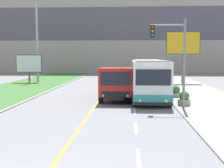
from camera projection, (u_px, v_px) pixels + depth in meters
name	position (u px, v px, depth m)	size (l,w,h in m)	color
apartment_block_background	(119.00, 28.00, 66.27)	(80.00, 8.04, 18.93)	gray
city_bus	(148.00, 79.00, 25.92)	(2.74, 11.55, 3.18)	silver
dump_truck	(117.00, 84.00, 24.15)	(2.58, 7.03, 2.62)	black
car_distant	(141.00, 79.00, 37.48)	(1.80, 4.30, 1.45)	maroon
utility_pole_far	(37.00, 42.00, 41.24)	(1.80, 0.28, 10.59)	#9E9E99
traffic_light_mast	(174.00, 52.00, 20.02)	(2.28, 0.32, 5.88)	slate
billboard_large	(183.00, 45.00, 39.09)	(4.21, 0.24, 6.54)	#59595B
billboard_small	(29.00, 64.00, 40.53)	(3.40, 0.24, 3.66)	#59595B
planter_round_near	(184.00, 99.00, 21.57)	(0.87, 0.87, 1.01)	gray
planter_round_second	(176.00, 92.00, 25.95)	(0.87, 0.87, 0.98)	gray
planter_round_third	(168.00, 86.00, 30.34)	(0.90, 0.90, 1.06)	gray
planter_round_far	(166.00, 83.00, 34.72)	(0.88, 0.88, 1.01)	gray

